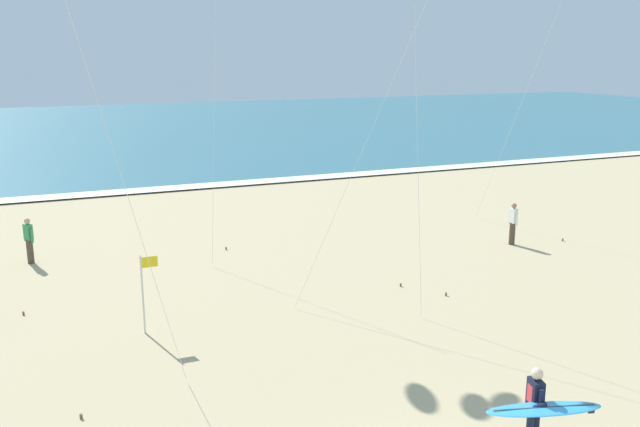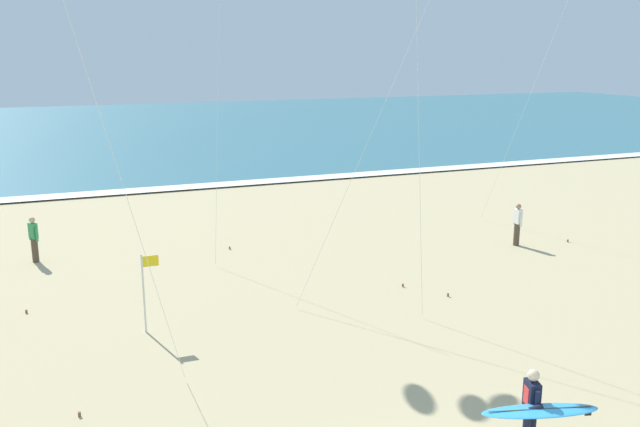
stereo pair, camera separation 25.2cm
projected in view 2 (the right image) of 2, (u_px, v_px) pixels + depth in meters
The scene contains 6 objects.
ocean_water at pixel (122, 129), 62.42m from camera, with size 160.00×60.00×0.08m, color #336B7A.
shoreline_foam at pixel (180, 187), 35.56m from camera, with size 160.00×1.39×0.01m, color white.
surfer_third at pixel (535, 409), 11.70m from camera, with size 2.12×1.12×1.71m.
bystander_green_top at pixel (34, 239), 23.10m from camera, with size 0.32×0.44×1.59m.
bystander_white_top at pixel (517, 224), 25.09m from camera, with size 0.22×0.50×1.59m.
lifeguard_flag at pixel (145, 285), 17.19m from camera, with size 0.45×0.05×2.10m.
Camera 2 is at (-5.99, -6.84, 7.08)m, focal length 37.96 mm.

